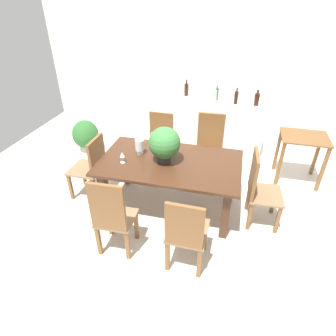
# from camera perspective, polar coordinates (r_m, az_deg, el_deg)

# --- Properties ---
(ground_plane) EXTENTS (7.04, 7.04, 0.00)m
(ground_plane) POSITION_cam_1_polar(r_m,az_deg,el_deg) (4.12, 0.23, -7.84)
(ground_plane) COLOR silver
(back_wall) EXTENTS (6.40, 0.10, 2.60)m
(back_wall) POSITION_cam_1_polar(r_m,az_deg,el_deg) (5.87, 6.70, 18.74)
(back_wall) COLOR white
(back_wall) RESTS_ON ground
(dining_table) EXTENTS (1.85, 1.09, 0.75)m
(dining_table) POSITION_cam_1_polar(r_m,az_deg,el_deg) (3.77, 0.38, -0.14)
(dining_table) COLOR #422616
(dining_table) RESTS_ON ground
(chair_near_right) EXTENTS (0.43, 0.49, 0.97)m
(chair_near_right) POSITION_cam_1_polar(r_m,az_deg,el_deg) (3.01, 3.64, -12.74)
(chair_near_right) COLOR brown
(chair_near_right) RESTS_ON ground
(chair_head_end) EXTENTS (0.46, 0.46, 0.95)m
(chair_head_end) POSITION_cam_1_polar(r_m,az_deg,el_deg) (4.21, -15.09, 0.67)
(chair_head_end) COLOR brown
(chair_head_end) RESTS_ON ground
(chair_far_left) EXTENTS (0.44, 0.46, 0.98)m
(chair_far_left) POSITION_cam_1_polar(r_m,az_deg,el_deg) (4.74, -1.68, 5.68)
(chair_far_left) COLOR brown
(chair_far_left) RESTS_ON ground
(chair_far_right) EXTENTS (0.47, 0.48, 1.04)m
(chair_far_right) POSITION_cam_1_polar(r_m,az_deg,el_deg) (4.60, 8.35, 4.88)
(chair_far_right) COLOR brown
(chair_far_right) RESTS_ON ground
(chair_near_left) EXTENTS (0.44, 0.42, 1.04)m
(chair_near_left) POSITION_cam_1_polar(r_m,az_deg,el_deg) (3.19, -11.23, -9.43)
(chair_near_left) COLOR brown
(chair_near_left) RESTS_ON ground
(chair_foot_end) EXTENTS (0.44, 0.50, 1.01)m
(chair_foot_end) POSITION_cam_1_polar(r_m,az_deg,el_deg) (3.76, 17.78, -3.51)
(chair_foot_end) COLOR brown
(chair_foot_end) RESTS_ON ground
(flower_centerpiece) EXTENTS (0.41, 0.41, 0.47)m
(flower_centerpiece) POSITION_cam_1_polar(r_m,az_deg,el_deg) (3.59, -0.73, 4.94)
(flower_centerpiece) COLOR #333338
(flower_centerpiece) RESTS_ON dining_table
(crystal_vase_left) EXTENTS (0.10, 0.10, 0.17)m
(crystal_vase_left) POSITION_cam_1_polar(r_m,az_deg,el_deg) (3.96, -2.35, 5.07)
(crystal_vase_left) COLOR silver
(crystal_vase_left) RESTS_ON dining_table
(crystal_vase_center_near) EXTENTS (0.12, 0.12, 0.21)m
(crystal_vase_center_near) POSITION_cam_1_polar(r_m,az_deg,el_deg) (3.85, -5.75, 4.57)
(crystal_vase_center_near) COLOR silver
(crystal_vase_center_near) RESTS_ON dining_table
(wine_glass) EXTENTS (0.06, 0.06, 0.15)m
(wine_glass) POSITION_cam_1_polar(r_m,az_deg,el_deg) (3.68, -9.21, 2.56)
(wine_glass) COLOR silver
(wine_glass) RESTS_ON dining_table
(kitchen_counter) EXTENTS (1.62, 0.57, 0.96)m
(kitchen_counter) POSITION_cam_1_polar(r_m,az_deg,el_deg) (5.49, 10.07, 8.46)
(kitchen_counter) COLOR silver
(kitchen_counter) RESTS_ON ground
(wine_bottle_amber) EXTENTS (0.07, 0.07, 0.28)m
(wine_bottle_amber) POSITION_cam_1_polar(r_m,az_deg,el_deg) (5.18, 13.55, 13.63)
(wine_bottle_amber) COLOR black
(wine_bottle_amber) RESTS_ON kitchen_counter
(wine_bottle_clear) EXTENTS (0.08, 0.08, 0.27)m
(wine_bottle_clear) POSITION_cam_1_polar(r_m,az_deg,el_deg) (5.20, 17.45, 13.08)
(wine_bottle_clear) COLOR black
(wine_bottle_clear) RESTS_ON kitchen_counter
(wine_bottle_green) EXTENTS (0.06, 0.06, 0.28)m
(wine_bottle_green) POSITION_cam_1_polar(r_m,az_deg,el_deg) (5.15, 9.45, 13.99)
(wine_bottle_green) COLOR #B2BFB7
(wine_bottle_green) RESTS_ON kitchen_counter
(wine_bottle_tall) EXTENTS (0.06, 0.06, 0.26)m
(wine_bottle_tall) POSITION_cam_1_polar(r_m,az_deg,el_deg) (5.32, 9.76, 14.47)
(wine_bottle_tall) COLOR #194C1E
(wine_bottle_tall) RESTS_ON kitchen_counter
(wine_bottle_dark) EXTENTS (0.08, 0.08, 0.30)m
(wine_bottle_dark) POSITION_cam_1_polar(r_m,az_deg,el_deg) (5.49, 3.72, 15.52)
(wine_bottle_dark) COLOR black
(wine_bottle_dark) RESTS_ON kitchen_counter
(side_table) EXTENTS (0.69, 0.57, 0.78)m
(side_table) POSITION_cam_1_polar(r_m,az_deg,el_deg) (4.84, 25.42, 3.84)
(side_table) COLOR brown
(side_table) RESTS_ON ground
(potted_plant_floor) EXTENTS (0.49, 0.49, 0.61)m
(potted_plant_floor) POSITION_cam_1_polar(r_m,az_deg,el_deg) (5.61, -16.25, 6.34)
(potted_plant_floor) COLOR #9E9384
(potted_plant_floor) RESTS_ON ground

